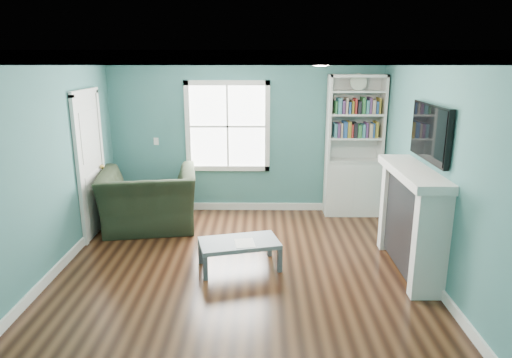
{
  "coord_description": "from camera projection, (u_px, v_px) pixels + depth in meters",
  "views": [
    {
      "loc": [
        0.25,
        -5.02,
        2.56
      ],
      "look_at": [
        0.19,
        0.4,
        1.11
      ],
      "focal_mm": 32.0,
      "sensor_mm": 36.0,
      "label": 1
    }
  ],
  "objects": [
    {
      "name": "floor",
      "position": [
        240.0,
        276.0,
        5.51
      ],
      "size": [
        5.0,
        5.0,
        0.0
      ],
      "primitive_type": "plane",
      "color": "black",
      "rests_on": "ground"
    },
    {
      "name": "room_walls",
      "position": [
        239.0,
        148.0,
        5.1
      ],
      "size": [
        5.0,
        5.0,
        5.0
      ],
      "color": "teal",
      "rests_on": "ground"
    },
    {
      "name": "trim",
      "position": [
        239.0,
        177.0,
        5.19
      ],
      "size": [
        4.5,
        5.0,
        2.6
      ],
      "color": "white",
      "rests_on": "ground"
    },
    {
      "name": "window",
      "position": [
        228.0,
        127.0,
        7.54
      ],
      "size": [
        1.4,
        0.06,
        1.5
      ],
      "color": "white",
      "rests_on": "room_walls"
    },
    {
      "name": "bookshelf",
      "position": [
        353.0,
        160.0,
        7.48
      ],
      "size": [
        0.9,
        0.35,
        2.31
      ],
      "color": "silver",
      "rests_on": "ground"
    },
    {
      "name": "fireplace",
      "position": [
        411.0,
        221.0,
        5.52
      ],
      "size": [
        0.44,
        1.58,
        1.3
      ],
      "color": "black",
      "rests_on": "ground"
    },
    {
      "name": "tv",
      "position": [
        430.0,
        132.0,
        5.24
      ],
      "size": [
        0.06,
        1.1,
        0.65
      ],
      "primitive_type": "cube",
      "color": "black",
      "rests_on": "fireplace"
    },
    {
      "name": "door",
      "position": [
        90.0,
        163.0,
        6.61
      ],
      "size": [
        0.12,
        0.98,
        2.17
      ],
      "color": "silver",
      "rests_on": "ground"
    },
    {
      "name": "ceiling_fixture",
      "position": [
        321.0,
        58.0,
        4.94
      ],
      "size": [
        0.38,
        0.38,
        0.15
      ],
      "color": "white",
      "rests_on": "room_walls"
    },
    {
      "name": "light_switch",
      "position": [
        156.0,
        141.0,
        7.62
      ],
      "size": [
        0.08,
        0.01,
        0.12
      ],
      "primitive_type": "cube",
      "color": "white",
      "rests_on": "room_walls"
    },
    {
      "name": "recliner",
      "position": [
        149.0,
        190.0,
        6.91
      ],
      "size": [
        1.53,
        1.12,
        1.22
      ],
      "primitive_type": "imported",
      "rotation": [
        0.0,
        0.0,
        -2.98
      ],
      "color": "black",
      "rests_on": "ground"
    },
    {
      "name": "coffee_table",
      "position": [
        239.0,
        244.0,
        5.67
      ],
      "size": [
        1.07,
        0.75,
        0.35
      ],
      "rotation": [
        0.0,
        0.0,
        0.25
      ],
      "color": "#4C515B",
      "rests_on": "ground"
    },
    {
      "name": "paper_sheet",
      "position": [
        245.0,
        243.0,
        5.59
      ],
      "size": [
        0.28,
        0.33,
        0.0
      ],
      "primitive_type": "cube",
      "rotation": [
        0.0,
        0.0,
        0.15
      ],
      "color": "white",
      "rests_on": "coffee_table"
    }
  ]
}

